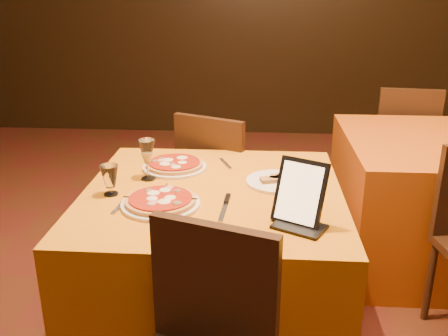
# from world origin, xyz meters

# --- Properties ---
(wall_back) EXTENTS (6.00, 0.01, 2.80)m
(wall_back) POSITION_xyz_m (0.00, 3.50, 1.40)
(wall_back) COLOR black
(wall_back) RESTS_ON floor
(main_table) EXTENTS (1.10, 1.10, 0.75)m
(main_table) POSITION_xyz_m (-0.12, 0.01, 0.38)
(main_table) COLOR #C7730C
(main_table) RESTS_ON floor
(side_table) EXTENTS (1.10, 1.10, 0.75)m
(side_table) POSITION_xyz_m (1.13, 0.84, 0.38)
(side_table) COLOR #AA480A
(side_table) RESTS_ON floor
(chair_main_far) EXTENTS (0.50, 0.50, 0.91)m
(chair_main_far) POSITION_xyz_m (-0.12, 0.80, 0.46)
(chair_main_far) COLOR black
(chair_main_far) RESTS_ON floor
(chair_side_far) EXTENTS (0.53, 0.53, 0.91)m
(chair_side_far) POSITION_xyz_m (1.13, 1.68, 0.46)
(chair_side_far) COLOR black
(chair_side_far) RESTS_ON floor
(pizza_near) EXTENTS (0.31, 0.31, 0.03)m
(pizza_near) POSITION_xyz_m (-0.32, -0.16, 0.77)
(pizza_near) COLOR white
(pizza_near) RESTS_ON main_table
(pizza_far) EXTENTS (0.30, 0.30, 0.03)m
(pizza_far) POSITION_xyz_m (-0.33, 0.27, 0.77)
(pizza_far) COLOR white
(pizza_far) RESTS_ON main_table
(cutlet_dish) EXTENTS (0.27, 0.27, 0.03)m
(cutlet_dish) POSITION_xyz_m (0.15, 0.11, 0.76)
(cutlet_dish) COLOR white
(cutlet_dish) RESTS_ON main_table
(wine_glass) EXTENTS (0.11, 0.11, 0.19)m
(wine_glass) POSITION_xyz_m (-0.43, 0.12, 0.84)
(wine_glass) COLOR #DCCC7D
(wine_glass) RESTS_ON main_table
(water_glass) EXTENTS (0.07, 0.07, 0.13)m
(water_glass) POSITION_xyz_m (-0.54, -0.06, 0.81)
(water_glass) COLOR silver
(water_glass) RESTS_ON main_table
(tablet) EXTENTS (0.21, 0.17, 0.23)m
(tablet) POSITION_xyz_m (0.22, -0.27, 0.87)
(tablet) COLOR black
(tablet) RESTS_ON main_table
(knife) EXTENTS (0.03, 0.23, 0.01)m
(knife) POSITION_xyz_m (-0.06, -0.18, 0.75)
(knife) COLOR silver
(knife) RESTS_ON main_table
(fork_near) EXTENTS (0.04, 0.16, 0.01)m
(fork_near) POSITION_xyz_m (-0.47, -0.18, 0.75)
(fork_near) COLOR silver
(fork_near) RESTS_ON main_table
(fork_far) EXTENTS (0.08, 0.15, 0.01)m
(fork_far) POSITION_xyz_m (-0.09, 0.35, 0.75)
(fork_far) COLOR silver
(fork_far) RESTS_ON main_table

